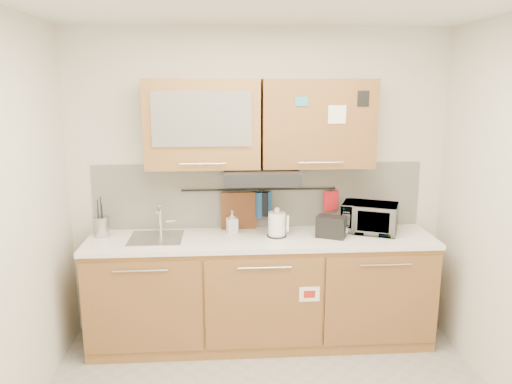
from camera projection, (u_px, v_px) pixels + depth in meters
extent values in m
plane|color=silver|center=(259.00, 184.00, 4.28)|extent=(3.20, 0.00, 3.20)
cube|color=#AE773E|center=(261.00, 291.00, 4.17)|extent=(2.80, 0.60, 0.88)
cube|color=black|center=(261.00, 334.00, 4.26)|extent=(2.80, 0.54, 0.10)
cube|color=brown|center=(142.00, 308.00, 3.80)|extent=(0.91, 0.02, 0.74)
cylinder|color=silver|center=(140.00, 271.00, 3.71)|extent=(0.41, 0.01, 0.01)
cube|color=brown|center=(264.00, 304.00, 3.86)|extent=(0.91, 0.02, 0.74)
cylinder|color=silver|center=(265.00, 268.00, 3.77)|extent=(0.41, 0.01, 0.01)
cube|color=brown|center=(382.00, 301.00, 3.92)|extent=(0.91, 0.02, 0.74)
cylinder|color=silver|center=(385.00, 265.00, 3.83)|extent=(0.41, 0.01, 0.01)
cube|color=white|center=(261.00, 239.00, 4.06)|extent=(2.82, 0.62, 0.04)
cube|color=silver|center=(259.00, 195.00, 4.29)|extent=(2.80, 0.02, 0.56)
cube|color=#AE773E|center=(203.00, 124.00, 3.96)|extent=(0.90, 0.35, 0.70)
cube|color=silver|center=(202.00, 119.00, 3.77)|extent=(0.76, 0.02, 0.42)
cube|color=brown|center=(317.00, 123.00, 4.02)|extent=(0.90, 0.35, 0.70)
cube|color=white|center=(337.00, 114.00, 3.84)|extent=(0.14, 0.00, 0.14)
cube|color=black|center=(261.00, 175.00, 4.01)|extent=(0.60, 0.46, 0.10)
cube|color=silver|center=(156.00, 239.00, 4.01)|extent=(0.42, 0.40, 0.03)
cylinder|color=silver|center=(160.00, 219.00, 4.14)|extent=(0.03, 0.03, 0.24)
cylinder|color=silver|center=(159.00, 210.00, 4.05)|extent=(0.02, 0.18, 0.02)
cylinder|color=black|center=(259.00, 190.00, 4.24)|extent=(1.30, 0.02, 0.02)
cylinder|color=#A8A9AD|center=(102.00, 227.00, 4.06)|extent=(0.16, 0.16, 0.16)
cylinder|color=black|center=(99.00, 218.00, 4.06)|extent=(0.01, 0.01, 0.31)
cylinder|color=black|center=(103.00, 221.00, 4.04)|extent=(0.01, 0.01, 0.27)
cylinder|color=black|center=(102.00, 216.00, 4.07)|extent=(0.01, 0.01, 0.33)
cylinder|color=black|center=(99.00, 223.00, 4.03)|extent=(0.01, 0.01, 0.24)
cylinder|color=white|center=(277.00, 224.00, 4.05)|extent=(0.15, 0.15, 0.20)
sphere|color=white|center=(277.00, 210.00, 4.03)|extent=(0.05, 0.05, 0.05)
cube|color=white|center=(288.00, 223.00, 4.05)|extent=(0.02, 0.03, 0.13)
cylinder|color=black|center=(277.00, 235.00, 4.07)|extent=(0.16, 0.16, 0.01)
cube|color=black|center=(331.00, 227.00, 4.04)|extent=(0.27, 0.22, 0.17)
cube|color=black|center=(326.00, 217.00, 4.04)|extent=(0.10, 0.12, 0.01)
cube|color=black|center=(337.00, 218.00, 4.01)|extent=(0.10, 0.12, 0.01)
imported|color=#999999|center=(369.00, 218.00, 4.18)|extent=(0.53, 0.45, 0.25)
imported|color=#999999|center=(232.00, 222.00, 4.16)|extent=(0.10, 0.10, 0.19)
cube|color=brown|center=(239.00, 214.00, 4.26)|extent=(0.30, 0.03, 0.37)
cube|color=#1F5292|center=(264.00, 205.00, 4.26)|extent=(0.13, 0.08, 0.22)
cube|color=black|center=(260.00, 204.00, 4.25)|extent=(0.14, 0.08, 0.21)
cube|color=red|center=(331.00, 201.00, 4.29)|extent=(0.14, 0.07, 0.17)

